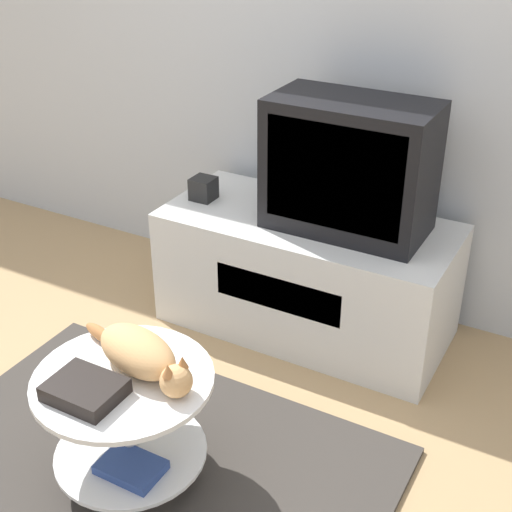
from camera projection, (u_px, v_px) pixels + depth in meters
ground_plane at (128, 490)px, 2.35m from camera, size 12.00×12.00×0.00m
wall_back at (333, 8)px, 2.89m from camera, size 8.00×0.05×2.60m
rug at (128, 488)px, 2.35m from camera, size 1.61×1.28×0.02m
tv_stand at (307, 274)px, 3.07m from camera, size 1.23×0.56×0.52m
tv at (350, 167)px, 2.76m from camera, size 0.63×0.34×0.53m
speaker at (203, 189)px, 3.11m from camera, size 0.10×0.10×0.10m
coffee_table at (127, 418)px, 2.25m from camera, size 0.56×0.56×0.42m
dvd_box at (85, 390)px, 2.09m from camera, size 0.22×0.17×0.05m
cat at (141, 354)px, 2.18m from camera, size 0.50×0.24×0.13m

